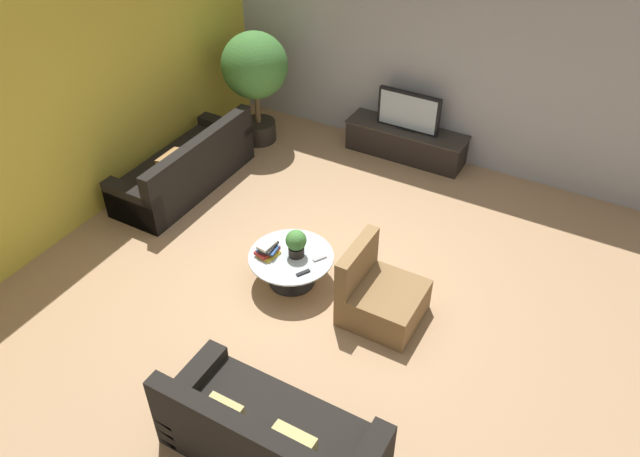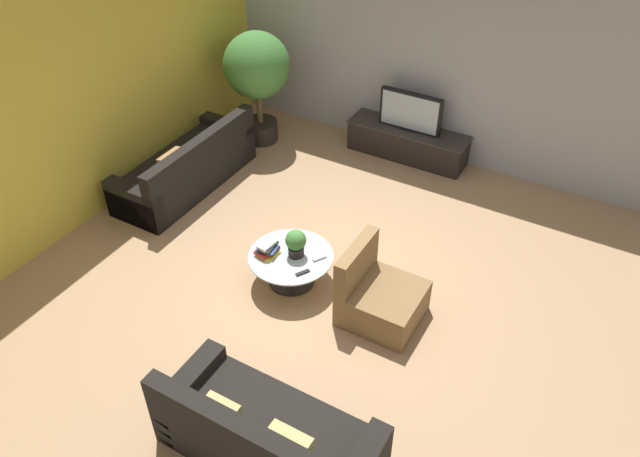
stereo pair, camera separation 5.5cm
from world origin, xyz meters
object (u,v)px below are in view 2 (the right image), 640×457
(armchair_wicker, at_px, (378,297))
(potted_palm_tall, at_px, (257,71))
(couch_by_wall, at_px, (188,168))
(media_console, at_px, (407,142))
(couch_near_entry, at_px, (267,437))
(coffee_table, at_px, (291,263))
(potted_plant_tabletop, at_px, (296,242))
(television, at_px, (410,112))

(armchair_wicker, xyz_separation_m, potted_palm_tall, (-3.19, 2.48, 0.86))
(couch_by_wall, height_order, potted_palm_tall, potted_palm_tall)
(media_console, xyz_separation_m, couch_by_wall, (-2.31, -2.21, 0.04))
(media_console, relative_size, couch_near_entry, 0.94)
(coffee_table, xyz_separation_m, couch_near_entry, (1.01, -2.00, 0.01))
(potted_palm_tall, height_order, potted_plant_tabletop, potted_palm_tall)
(couch_by_wall, relative_size, armchair_wicker, 2.51)
(media_console, relative_size, couch_by_wall, 0.83)
(media_console, distance_m, potted_plant_tabletop, 3.12)
(coffee_table, bearing_deg, potted_palm_tall, 130.21)
(couch_by_wall, xyz_separation_m, potted_palm_tall, (0.15, 1.55, 0.85))
(armchair_wicker, height_order, potted_plant_tabletop, armchair_wicker)
(television, distance_m, potted_plant_tabletop, 3.11)
(coffee_table, bearing_deg, armchair_wicker, 0.45)
(television, distance_m, potted_palm_tall, 2.29)
(couch_near_entry, bearing_deg, couch_by_wall, -41.95)
(coffee_table, relative_size, armchair_wicker, 1.12)
(media_console, xyz_separation_m, potted_palm_tall, (-2.16, -0.66, 0.89))
(coffee_table, distance_m, potted_plant_tabletop, 0.30)
(couch_by_wall, distance_m, potted_palm_tall, 1.77)
(armchair_wicker, height_order, potted_palm_tall, potted_palm_tall)
(coffee_table, bearing_deg, couch_by_wall, 157.49)
(media_console, distance_m, couch_near_entry, 5.23)
(potted_palm_tall, bearing_deg, armchair_wicker, -37.85)
(couch_by_wall, xyz_separation_m, potted_plant_tabletop, (2.30, -0.89, 0.28))
(media_console, bearing_deg, couch_near_entry, -79.52)
(armchair_wicker, bearing_deg, media_console, 18.21)
(couch_near_entry, distance_m, potted_palm_tall, 5.52)
(couch_near_entry, bearing_deg, potted_plant_tabletop, -64.81)
(couch_near_entry, bearing_deg, media_console, -79.52)
(television, distance_m, couch_near_entry, 5.25)
(couch_near_entry, xyz_separation_m, armchair_wicker, (0.08, 2.00, -0.01))
(television, xyz_separation_m, potted_plant_tabletop, (-0.01, -3.11, -0.17))
(couch_by_wall, bearing_deg, media_console, 133.82)
(potted_palm_tall, bearing_deg, couch_by_wall, -95.62)
(potted_palm_tall, bearing_deg, coffee_table, -49.79)
(potted_palm_tall, relative_size, potted_plant_tabletop, 5.14)
(media_console, relative_size, potted_plant_tabletop, 5.39)
(potted_plant_tabletop, bearing_deg, media_console, 89.88)
(coffee_table, relative_size, potted_palm_tall, 0.57)
(couch_near_entry, xyz_separation_m, potted_plant_tabletop, (-0.96, 2.04, 0.28))
(television, bearing_deg, potted_plant_tabletop, -90.12)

